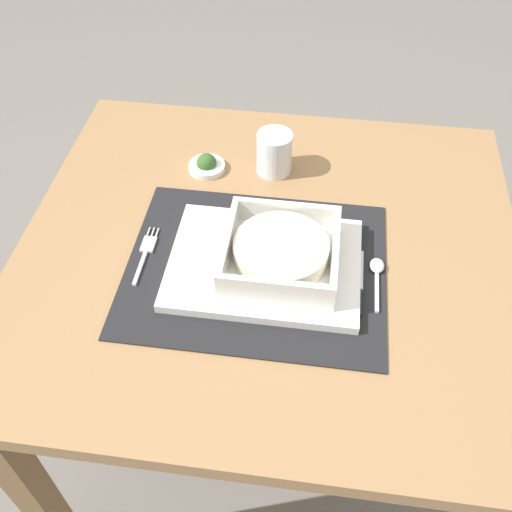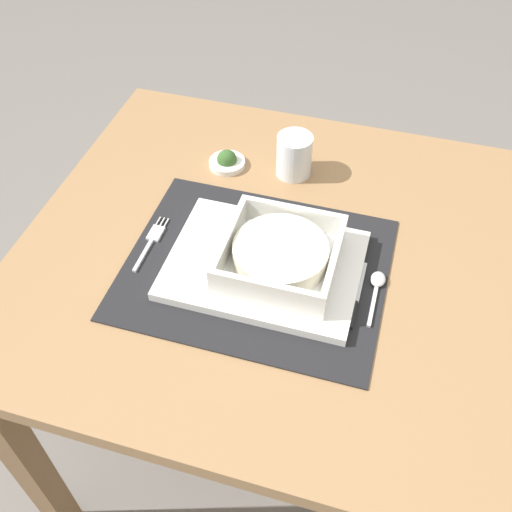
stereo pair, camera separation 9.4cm
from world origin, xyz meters
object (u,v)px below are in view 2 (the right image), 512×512
object	(u,v)px
butter_knife	(355,298)
condiment_saucer	(227,161)
porridge_bowl	(280,255)
drinking_glass	(294,157)
dining_table	(271,286)
spoon	(377,285)
fork	(152,239)

from	to	relation	value
butter_knife	condiment_saucer	distance (m)	0.39
condiment_saucer	porridge_bowl	bearing A→B (deg)	-54.79
drinking_glass	condiment_saucer	world-z (taller)	drinking_glass
butter_knife	drinking_glass	xyz separation A→B (m)	(-0.17, 0.28, 0.03)
dining_table	porridge_bowl	world-z (taller)	porridge_bowl
porridge_bowl	spoon	world-z (taller)	porridge_bowl
condiment_saucer	fork	bearing A→B (deg)	-104.20
dining_table	spoon	world-z (taller)	spoon
porridge_bowl	fork	world-z (taller)	porridge_bowl
fork	drinking_glass	world-z (taller)	drinking_glass
dining_table	fork	xyz separation A→B (m)	(-0.20, -0.04, 0.11)
porridge_bowl	butter_knife	xyz separation A→B (m)	(0.13, -0.02, -0.04)
fork	condiment_saucer	bearing A→B (deg)	78.21
spoon	condiment_saucer	world-z (taller)	condiment_saucer
porridge_bowl	fork	size ratio (longest dim) A/B	1.39
dining_table	fork	bearing A→B (deg)	-167.64
fork	condiment_saucer	size ratio (longest dim) A/B	1.84
porridge_bowl	condiment_saucer	bearing A→B (deg)	125.21
fork	dining_table	bearing A→B (deg)	14.77
drinking_glass	fork	bearing A→B (deg)	-127.15
fork	butter_knife	xyz separation A→B (m)	(0.35, -0.03, 0.00)
dining_table	condiment_saucer	world-z (taller)	condiment_saucer
porridge_bowl	spoon	distance (m)	0.16
dining_table	porridge_bowl	distance (m)	0.16
spoon	butter_knife	xyz separation A→B (m)	(-0.03, -0.04, -0.00)
dining_table	fork	world-z (taller)	fork
fork	butter_knife	distance (m)	0.36
fork	spoon	world-z (taller)	spoon
porridge_bowl	condiment_saucer	xyz separation A→B (m)	(-0.17, 0.24, -0.03)
butter_knife	drinking_glass	distance (m)	0.32
dining_table	butter_knife	xyz separation A→B (m)	(0.15, -0.07, 0.11)
spoon	drinking_glass	xyz separation A→B (m)	(-0.20, 0.24, 0.03)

